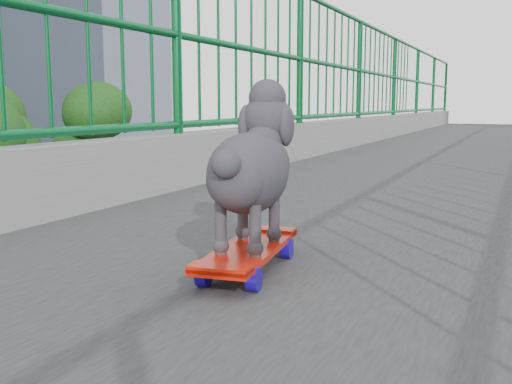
% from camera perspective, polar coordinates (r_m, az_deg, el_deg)
% --- Properties ---
extents(railing, '(3.00, 24.00, 1.42)m').
position_cam_1_polar(railing, '(2.98, 16.22, 3.17)').
color(railing, gray).
rests_on(railing, footbridge).
extents(skateboard, '(0.22, 0.55, 0.07)m').
position_cam_1_polar(skateboard, '(1.69, -0.70, -5.83)').
color(skateboard, red).
rests_on(skateboard, footbridge).
extents(poodle, '(0.25, 0.51, 0.43)m').
position_cam_1_polar(poodle, '(1.67, -0.43, 2.62)').
color(poodle, '#2F2D32').
rests_on(poodle, skateboard).
extents(car_1, '(1.54, 4.42, 1.46)m').
position_cam_1_polar(car_1, '(21.37, -3.86, -9.98)').
color(car_1, '#A6A7AC').
rests_on(car_1, ground).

